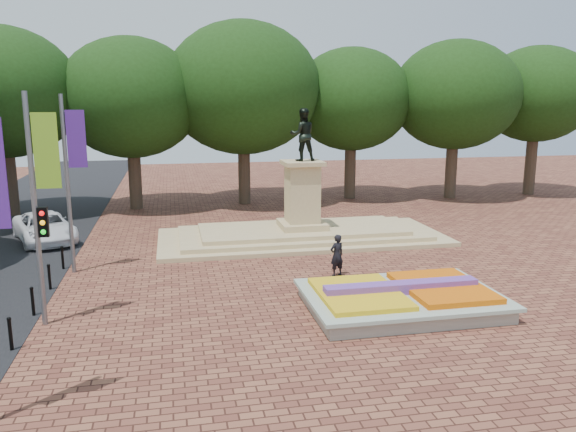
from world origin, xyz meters
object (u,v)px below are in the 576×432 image
(monument, at_px, (302,222))
(pedestrian, at_px, (337,255))
(flower_bed, at_px, (402,298))
(van, at_px, (45,227))

(monument, distance_m, pedestrian, 6.10)
(flower_bed, bearing_deg, monument, 95.87)
(flower_bed, bearing_deg, pedestrian, 105.27)
(monument, xyz_separation_m, pedestrian, (-0.04, -6.10, -0.05))
(flower_bed, distance_m, van, 18.09)
(monument, height_order, van, monument)
(pedestrian, bearing_deg, monument, -109.36)
(flower_bed, xyz_separation_m, pedestrian, (-1.06, 3.90, 0.45))
(pedestrian, bearing_deg, flower_bed, 86.26)
(van, bearing_deg, pedestrian, -55.29)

